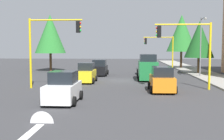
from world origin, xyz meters
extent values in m
plane|color=#353538|center=(0.00, 0.00, 0.00)|extent=(120.00, 120.00, 0.00)
cube|color=gray|center=(-5.00, 10.50, 0.07)|extent=(80.00, 4.00, 0.15)
cube|color=silver|center=(12.30, -3.00, 0.01)|extent=(2.20, 0.36, 0.01)
cone|color=silver|center=(11.00, -3.00, 0.01)|extent=(0.01, 1.10, 1.10)
cube|color=silver|center=(18.30, -3.00, 0.01)|extent=(2.20, 0.36, 0.01)
cone|color=silver|center=(17.00, -3.00, 0.01)|extent=(0.01, 1.10, 1.10)
cylinder|color=yellow|center=(6.00, -7.50, 2.96)|extent=(0.18, 0.18, 5.92)
cylinder|color=yellow|center=(6.00, -5.25, 5.77)|extent=(0.12, 4.50, 0.12)
cube|color=black|center=(6.00, -3.36, 5.19)|extent=(0.36, 0.32, 0.96)
sphere|color=red|center=(6.00, -3.18, 5.49)|extent=(0.18, 0.18, 0.18)
sphere|color=yellow|center=(6.00, -3.18, 5.19)|extent=(0.18, 0.18, 0.18)
sphere|color=green|center=(6.00, -3.18, 4.89)|extent=(0.18, 0.18, 0.18)
cylinder|color=yellow|center=(-14.00, 7.50, 2.61)|extent=(0.18, 0.18, 5.22)
cylinder|color=yellow|center=(-14.00, 5.25, 5.07)|extent=(0.12, 4.50, 0.12)
cube|color=black|center=(-14.00, 3.36, 4.49)|extent=(0.36, 0.32, 0.96)
sphere|color=red|center=(-14.00, 3.18, 4.79)|extent=(0.18, 0.18, 0.18)
sphere|color=yellow|center=(-14.00, 3.18, 4.49)|extent=(0.18, 0.18, 0.18)
sphere|color=green|center=(-14.00, 3.18, 4.19)|extent=(0.18, 0.18, 0.18)
cylinder|color=yellow|center=(6.00, 7.50, 2.75)|extent=(0.18, 0.18, 5.50)
cylinder|color=yellow|center=(6.00, 5.25, 5.35)|extent=(0.12, 4.50, 0.12)
cube|color=black|center=(6.00, 3.36, 4.77)|extent=(0.36, 0.32, 0.96)
sphere|color=red|center=(6.00, 3.18, 5.07)|extent=(0.18, 0.18, 0.18)
sphere|color=yellow|center=(6.00, 3.18, 4.77)|extent=(0.18, 0.18, 0.18)
sphere|color=green|center=(6.00, 3.18, 4.47)|extent=(0.18, 0.18, 0.18)
cylinder|color=slate|center=(-4.00, 9.20, 3.50)|extent=(0.14, 0.14, 7.00)
cylinder|color=slate|center=(-3.10, 9.20, 6.80)|extent=(1.80, 0.10, 0.10)
ellipsoid|color=silver|center=(-2.20, 9.20, 6.65)|extent=(0.56, 0.28, 0.20)
cylinder|color=brown|center=(-8.00, 10.00, 1.19)|extent=(0.36, 0.36, 2.38)
cone|color=#19511E|center=(-8.00, 10.00, 4.56)|extent=(3.81, 3.81, 4.76)
cylinder|color=brown|center=(-12.00, -11.00, 1.44)|extent=(0.36, 0.36, 2.87)
cone|color=#28752D|center=(-12.00, -11.00, 5.55)|extent=(4.60, 4.60, 5.75)
cylinder|color=brown|center=(-18.00, 9.50, 1.53)|extent=(0.36, 0.36, 3.05)
cone|color=#28752D|center=(-18.00, 9.50, 5.91)|extent=(4.89, 4.89, 6.11)
cube|color=#1E7238|center=(-0.83, 2.86, 1.09)|extent=(4.80, 1.90, 1.85)
cube|color=black|center=(-0.59, 2.86, 2.40)|extent=(2.50, 1.67, 0.76)
cylinder|color=black|center=(-2.32, 1.85, 0.30)|extent=(0.60, 0.20, 0.60)
cylinder|color=black|center=(-2.32, 3.87, 0.30)|extent=(0.60, 0.20, 0.60)
cylinder|color=black|center=(0.66, 1.85, 0.30)|extent=(0.60, 0.20, 0.60)
cylinder|color=black|center=(0.66, 3.87, 0.30)|extent=(0.60, 0.20, 0.60)
cube|color=#B2B5BA|center=(-6.95, 2.86, 0.69)|extent=(3.63, 1.63, 1.05)
cube|color=black|center=(-6.77, 2.86, 1.60)|extent=(1.89, 1.44, 0.76)
cylinder|color=black|center=(-8.08, 1.98, 0.30)|extent=(0.60, 0.20, 0.60)
cylinder|color=black|center=(-8.08, 3.73, 0.30)|extent=(0.60, 0.20, 0.60)
cylinder|color=black|center=(-5.83, 1.98, 0.30)|extent=(0.60, 0.20, 0.60)
cylinder|color=black|center=(-5.83, 3.73, 0.30)|extent=(0.60, 0.20, 0.60)
cube|color=white|center=(12.18, -3.19, 0.69)|extent=(3.64, 1.73, 1.05)
cube|color=black|center=(12.00, -3.19, 1.60)|extent=(1.89, 1.52, 0.76)
cylinder|color=black|center=(13.31, -2.26, 0.30)|extent=(0.60, 0.20, 0.60)
cylinder|color=black|center=(13.31, -4.11, 0.30)|extent=(0.60, 0.20, 0.60)
cylinder|color=black|center=(11.05, -2.26, 0.30)|extent=(0.60, 0.20, 0.60)
cylinder|color=black|center=(11.05, -4.11, 0.30)|extent=(0.60, 0.20, 0.60)
cube|color=yellow|center=(1.86, -3.38, 0.69)|extent=(3.64, 1.60, 1.05)
cube|color=black|center=(1.67, -3.38, 1.60)|extent=(1.89, 1.41, 0.76)
cylinder|color=black|center=(2.98, -2.51, 0.30)|extent=(0.60, 0.20, 0.60)
cylinder|color=black|center=(2.98, -4.24, 0.30)|extent=(0.60, 0.20, 0.60)
cylinder|color=black|center=(0.73, -2.51, 0.30)|extent=(0.60, 0.20, 0.60)
cylinder|color=black|center=(0.73, -4.24, 0.30)|extent=(0.60, 0.20, 0.60)
cube|color=orange|center=(7.19, 3.50, 0.69)|extent=(3.82, 1.70, 1.05)
cube|color=black|center=(7.38, 3.50, 1.60)|extent=(1.99, 1.50, 0.76)
cylinder|color=black|center=(6.01, 2.59, 0.30)|extent=(0.60, 0.20, 0.60)
cylinder|color=black|center=(6.01, 4.41, 0.30)|extent=(0.60, 0.20, 0.60)
cylinder|color=black|center=(8.37, 2.59, 0.30)|extent=(0.60, 0.20, 0.60)
cylinder|color=black|center=(8.37, 4.41, 0.30)|extent=(0.60, 0.20, 0.60)
cube|color=black|center=(-5.44, -2.87, 0.69)|extent=(4.07, 1.79, 1.05)
cube|color=black|center=(-5.64, -2.87, 1.60)|extent=(2.12, 1.58, 0.76)
cylinder|color=black|center=(-4.18, -1.92, 0.30)|extent=(0.60, 0.20, 0.60)
cylinder|color=black|center=(-4.18, -3.83, 0.30)|extent=(0.60, 0.20, 0.60)
cylinder|color=black|center=(-6.70, -1.92, 0.30)|extent=(0.60, 0.20, 0.60)
cylinder|color=black|center=(-6.70, -3.83, 0.30)|extent=(0.60, 0.20, 0.60)
camera|label=1|loc=(29.20, 1.01, 3.42)|focal=44.61mm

